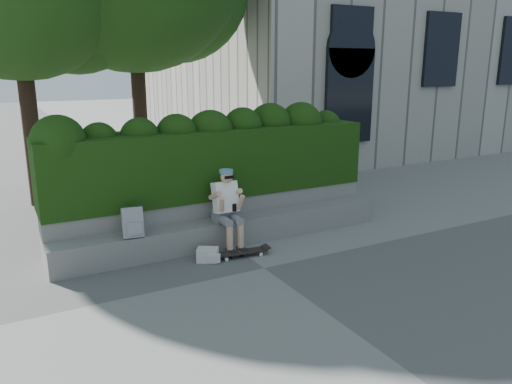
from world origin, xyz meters
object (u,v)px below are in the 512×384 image
person (227,206)px  skateboard (242,252)px  backpack_plaid (133,222)px  backpack_ground (208,255)px

person → skateboard: (0.04, -0.47, -0.68)m
person → skateboard: 0.82m
person → backpack_plaid: (-1.59, 0.08, -0.07)m
person → backpack_plaid: size_ratio=2.93×
skateboard → backpack_plaid: bearing=168.3°
person → skateboard: person is taller
person → backpack_plaid: bearing=177.1°
person → backpack_ground: (-0.53, -0.38, -0.64)m
person → skateboard: size_ratio=1.58×
person → backpack_ground: 0.92m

